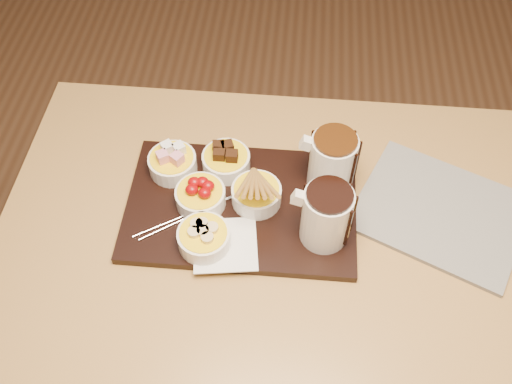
# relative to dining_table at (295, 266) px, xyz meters

# --- Properties ---
(ground) EXTENTS (5.00, 5.00, 0.00)m
(ground) POSITION_rel_dining_table_xyz_m (0.00, 0.00, -0.65)
(ground) COLOR #56341D
(ground) RESTS_ON ground
(dining_table) EXTENTS (1.20, 0.80, 0.75)m
(dining_table) POSITION_rel_dining_table_xyz_m (0.00, 0.00, 0.00)
(dining_table) COLOR #A87D3E
(dining_table) RESTS_ON ground
(serving_board) EXTENTS (0.46, 0.30, 0.02)m
(serving_board) POSITION_rel_dining_table_xyz_m (-0.12, 0.07, 0.11)
(serving_board) COLOR black
(serving_board) RESTS_ON dining_table
(napkin) EXTENTS (0.14, 0.14, 0.00)m
(napkin) POSITION_rel_dining_table_xyz_m (-0.14, -0.03, 0.12)
(napkin) COLOR white
(napkin) RESTS_ON serving_board
(bowl_marshmallows) EXTENTS (0.10, 0.10, 0.04)m
(bowl_marshmallows) POSITION_rel_dining_table_xyz_m (-0.27, 0.14, 0.14)
(bowl_marshmallows) COLOR white
(bowl_marshmallows) RESTS_ON serving_board
(bowl_cake) EXTENTS (0.10, 0.10, 0.04)m
(bowl_cake) POSITION_rel_dining_table_xyz_m (-0.16, 0.16, 0.14)
(bowl_cake) COLOR white
(bowl_cake) RESTS_ON serving_board
(bowl_strawberries) EXTENTS (0.10, 0.10, 0.04)m
(bowl_strawberries) POSITION_rel_dining_table_xyz_m (-0.20, 0.06, 0.14)
(bowl_strawberries) COLOR white
(bowl_strawberries) RESTS_ON serving_board
(bowl_biscotti) EXTENTS (0.10, 0.10, 0.04)m
(bowl_biscotti) POSITION_rel_dining_table_xyz_m (-0.09, 0.08, 0.14)
(bowl_biscotti) COLOR white
(bowl_biscotti) RESTS_ON serving_board
(bowl_bananas) EXTENTS (0.10, 0.10, 0.04)m
(bowl_bananas) POSITION_rel_dining_table_xyz_m (-0.18, -0.03, 0.14)
(bowl_bananas) COLOR white
(bowl_bananas) RESTS_ON serving_board
(pitcher_dark_chocolate) EXTENTS (0.09, 0.09, 0.13)m
(pitcher_dark_chocolate) POSITION_rel_dining_table_xyz_m (0.05, 0.01, 0.18)
(pitcher_dark_chocolate) COLOR silver
(pitcher_dark_chocolate) RESTS_ON serving_board
(pitcher_milk_chocolate) EXTENTS (0.09, 0.09, 0.13)m
(pitcher_milk_chocolate) POSITION_rel_dining_table_xyz_m (0.06, 0.14, 0.18)
(pitcher_milk_chocolate) COLOR silver
(pitcher_milk_chocolate) RESTS_ON serving_board
(fondue_skewers) EXTENTS (0.16, 0.24, 0.01)m
(fondue_skewers) POSITION_rel_dining_table_xyz_m (-0.21, 0.04, 0.12)
(fondue_skewers) COLOR silver
(fondue_skewers) RESTS_ON serving_board
(newspaper) EXTENTS (0.39, 0.36, 0.01)m
(newspaper) POSITION_rel_dining_table_xyz_m (0.28, 0.09, 0.10)
(newspaper) COLOR beige
(newspaper) RESTS_ON dining_table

